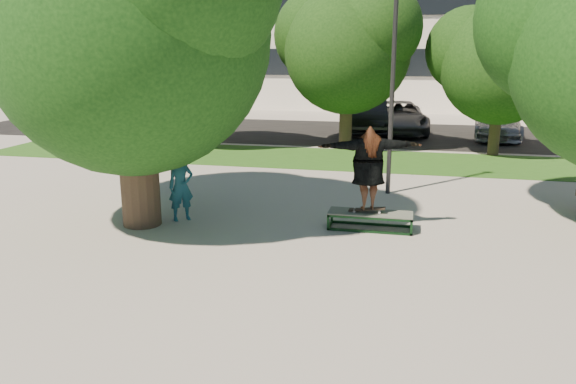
% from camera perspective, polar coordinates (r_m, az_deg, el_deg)
% --- Properties ---
extents(ground, '(120.00, 120.00, 0.00)m').
position_cam_1_polar(ground, '(10.75, 3.46, -6.34)').
color(ground, gray).
rests_on(ground, ground).
extents(grass_strip, '(30.00, 4.00, 0.02)m').
position_cam_1_polar(grass_strip, '(19.81, 10.70, 3.08)').
color(grass_strip, '#234D16').
rests_on(grass_strip, ground).
extents(asphalt_strip, '(40.00, 8.00, 0.01)m').
position_cam_1_polar(asphalt_strip, '(26.26, 9.03, 5.87)').
color(asphalt_strip, black).
rests_on(asphalt_strip, ground).
extents(tree_left, '(6.96, 5.95, 7.12)m').
position_cam_1_polar(tree_left, '(12.50, -16.05, 16.70)').
color(tree_left, '#38281E').
rests_on(tree_left, ground).
extents(bg_tree_left, '(5.28, 4.51, 5.77)m').
position_cam_1_polar(bg_tree_left, '(22.52, -8.90, 14.02)').
color(bg_tree_left, '#38281E').
rests_on(bg_tree_left, ground).
extents(bg_tree_mid, '(5.76, 4.92, 6.24)m').
position_cam_1_polar(bg_tree_mid, '(22.18, 5.90, 14.85)').
color(bg_tree_mid, '#38281E').
rests_on(bg_tree_mid, ground).
extents(bg_tree_right, '(5.04, 4.31, 5.43)m').
position_cam_1_polar(bg_tree_right, '(21.71, 20.66, 12.65)').
color(bg_tree_right, '#38281E').
rests_on(bg_tree_right, ground).
extents(lamppost, '(0.25, 0.15, 6.11)m').
position_cam_1_polar(lamppost, '(14.96, 10.62, 11.65)').
color(lamppost, '#2D2D30').
rests_on(lamppost, ground).
extents(grind_box, '(1.80, 0.60, 0.38)m').
position_cam_1_polar(grind_box, '(12.27, 8.35, -2.89)').
color(grind_box, black).
rests_on(grind_box, ground).
extents(skater_rig, '(2.27, 1.22, 1.86)m').
position_cam_1_polar(skater_rig, '(11.99, 8.18, 2.41)').
color(skater_rig, white).
rests_on(skater_rig, grind_box).
extents(bystander, '(0.68, 0.66, 1.58)m').
position_cam_1_polar(bystander, '(12.86, -10.82, 0.58)').
color(bystander, '#195060').
rests_on(bystander, ground).
extents(car_silver_a, '(2.33, 4.35, 1.41)m').
position_cam_1_polar(car_silver_a, '(25.68, -10.66, 7.18)').
color(car_silver_a, '#ABACB0').
rests_on(car_silver_a, asphalt_strip).
extents(car_dark, '(2.21, 5.09, 1.63)m').
position_cam_1_polar(car_dark, '(26.44, 8.04, 7.73)').
color(car_dark, black).
rests_on(car_dark, asphalt_strip).
extents(car_grey, '(2.96, 5.43, 1.44)m').
position_cam_1_polar(car_grey, '(26.63, 11.18, 7.45)').
color(car_grey, '#505054').
rests_on(car_grey, asphalt_strip).
extents(car_silver_b, '(2.38, 4.88, 1.37)m').
position_cam_1_polar(car_silver_b, '(26.31, 20.55, 6.65)').
color(car_silver_b, '#9D9DA1').
rests_on(car_silver_b, asphalt_strip).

